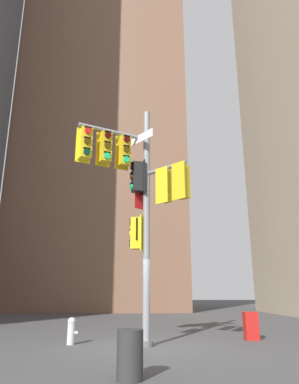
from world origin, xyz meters
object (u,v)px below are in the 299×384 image
object	(u,v)px
newspaper_box	(251,326)
trash_bin	(130,354)
signal_pole_assembly	(137,188)
fire_hydrant	(71,330)

from	to	relation	value
newspaper_box	trash_bin	world-z (taller)	newspaper_box
signal_pole_assembly	newspaper_box	xyz separation A→B (m)	(3.88, 1.59, -4.27)
fire_hydrant	trash_bin	size ratio (longest dim) A/B	0.90
newspaper_box	trash_bin	distance (m)	6.64
fire_hydrant	trash_bin	bearing A→B (deg)	-68.72
fire_hydrant	newspaper_box	world-z (taller)	newspaper_box
signal_pole_assembly	fire_hydrant	distance (m)	4.82
signal_pole_assembly	fire_hydrant	world-z (taller)	signal_pole_assembly
newspaper_box	signal_pole_assembly	bearing A→B (deg)	-157.69
signal_pole_assembly	trash_bin	world-z (taller)	signal_pole_assembly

